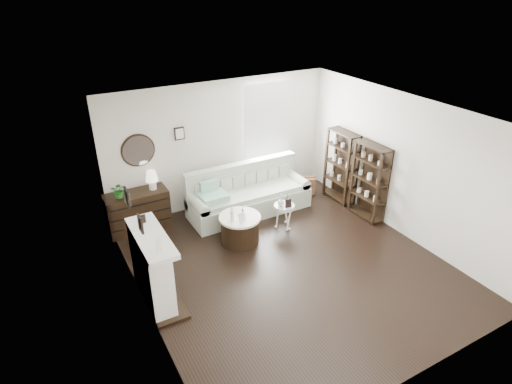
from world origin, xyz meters
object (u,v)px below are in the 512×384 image
dresser (138,211)px  pedestal_table (284,207)px  sofa (248,196)px  drum_table (240,229)px

dresser → pedestal_table: bearing=-28.0°
sofa → dresser: (-2.25, 0.39, 0.07)m
drum_table → dresser: bearing=138.1°
sofa → drum_table: sofa is taller
sofa → dresser: sofa is taller
sofa → drum_table: 1.22m
pedestal_table → sofa: bearing=107.5°
drum_table → pedestal_table: 1.02m
sofa → drum_table: size_ratio=3.30×
sofa → pedestal_table: (0.31, -0.97, 0.13)m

